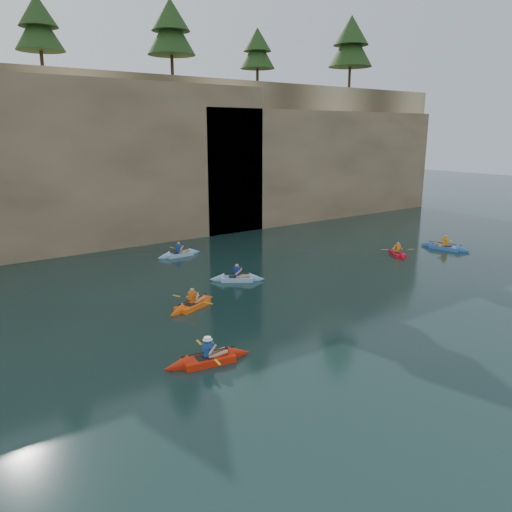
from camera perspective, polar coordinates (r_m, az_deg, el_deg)
ground at (r=16.47m, az=6.29°, el=-14.14°), size 160.00×160.00×0.00m
cliff at (r=41.86m, az=-22.70°, el=10.63°), size 70.00×16.00×12.00m
cliff_slab_center at (r=35.36m, az=-16.54°, el=10.19°), size 24.00×2.40×11.40m
cliff_slab_east at (r=46.14m, az=7.95°, el=10.44°), size 26.00×2.40×9.84m
sea_cave_center at (r=33.68m, az=-25.30°, el=2.19°), size 3.50×1.00×3.20m
sea_cave_east at (r=38.57m, az=-4.56°, el=5.84°), size 5.00×1.00×4.50m
main_kayaker at (r=17.58m, az=-5.50°, el=-11.62°), size 3.27×2.17×1.19m
kayaker_orange at (r=22.80m, az=-7.27°, el=-5.55°), size 3.09×2.17×1.16m
kayaker_ltblue_near at (r=26.60m, az=-2.19°, el=-2.56°), size 2.85×2.24×1.17m
kayaker_red_far at (r=33.34m, az=15.86°, el=0.32°), size 2.14×2.73×1.05m
kayaker_ltblue_mid at (r=32.18m, az=-8.79°, el=0.24°), size 3.07×2.30×1.16m
kayaker_blue_east at (r=36.00m, az=20.79°, el=0.96°), size 2.36×3.52×1.22m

